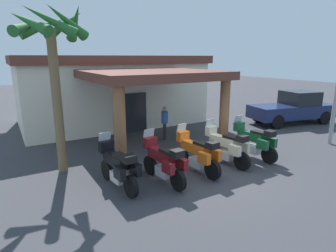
# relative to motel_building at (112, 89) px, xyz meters

# --- Properties ---
(ground_plane) EXTENTS (80.00, 80.00, 0.00)m
(ground_plane) POSITION_rel_motel_building_xyz_m (-0.07, -9.17, -2.07)
(ground_plane) COLOR #38383D
(motel_building) EXTENTS (10.81, 11.49, 4.02)m
(motel_building) POSITION_rel_motel_building_xyz_m (0.00, 0.00, 0.00)
(motel_building) COLOR silver
(motel_building) RESTS_ON ground_plane
(motorcycle_black) EXTENTS (0.74, 2.21, 1.61)m
(motorcycle_black) POSITION_rel_motel_building_xyz_m (-3.19, -8.71, -1.37)
(motorcycle_black) COLOR black
(motorcycle_black) RESTS_ON ground_plane
(motorcycle_maroon) EXTENTS (0.73, 2.21, 1.61)m
(motorcycle_maroon) POSITION_rel_motel_building_xyz_m (-1.79, -9.08, -1.37)
(motorcycle_maroon) COLOR black
(motorcycle_maroon) RESTS_ON ground_plane
(motorcycle_orange) EXTENTS (0.74, 2.21, 1.61)m
(motorcycle_orange) POSITION_rel_motel_building_xyz_m (-0.39, -9.02, -1.37)
(motorcycle_orange) COLOR black
(motorcycle_orange) RESTS_ON ground_plane
(motorcycle_cream) EXTENTS (0.78, 2.21, 1.61)m
(motorcycle_cream) POSITION_rel_motel_building_xyz_m (1.01, -8.96, -1.37)
(motorcycle_cream) COLOR black
(motorcycle_cream) RESTS_ON ground_plane
(motorcycle_green) EXTENTS (0.73, 2.21, 1.61)m
(motorcycle_green) POSITION_rel_motel_building_xyz_m (2.40, -9.04, -1.37)
(motorcycle_green) COLOR black
(motorcycle_green) RESTS_ON ground_plane
(pedestrian) EXTENTS (0.36, 0.44, 1.65)m
(pedestrian) POSITION_rel_motel_building_xyz_m (0.78, -4.90, -1.12)
(pedestrian) COLOR black
(pedestrian) RESTS_ON ground_plane
(pickup_truck_navy) EXTENTS (5.50, 3.04, 1.95)m
(pickup_truck_navy) POSITION_rel_motel_building_xyz_m (9.23, -6.03, -1.13)
(pickup_truck_navy) COLOR black
(pickup_truck_navy) RESTS_ON ground_plane
(palm_tree_roadside) EXTENTS (2.48, 2.44, 5.63)m
(palm_tree_roadside) POSITION_rel_motel_building_xyz_m (-4.33, -6.41, 2.28)
(palm_tree_roadside) COLOR brown
(palm_tree_roadside) RESTS_ON ground_plane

